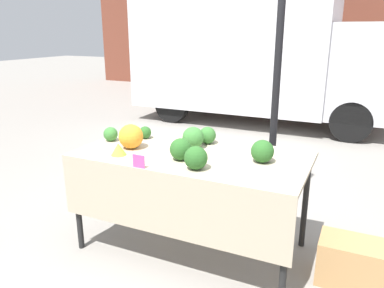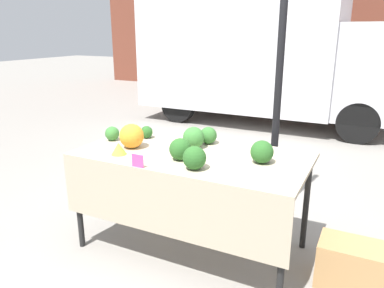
{
  "view_description": "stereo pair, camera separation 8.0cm",
  "coord_description": "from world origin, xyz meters",
  "views": [
    {
      "loc": [
        1.24,
        -2.67,
        1.86
      ],
      "look_at": [
        0.0,
        0.0,
        0.96
      ],
      "focal_mm": 35.0,
      "sensor_mm": 36.0,
      "label": 1
    },
    {
      "loc": [
        1.32,
        -2.64,
        1.86
      ],
      "look_at": [
        0.0,
        0.0,
        0.96
      ],
      "focal_mm": 35.0,
      "sensor_mm": 36.0,
      "label": 2
    }
  ],
  "objects": [
    {
      "name": "broccoli_head_2",
      "position": [
        -0.59,
        0.22,
        0.94
      ],
      "size": [
        0.12,
        0.12,
        0.12
      ],
      "color": "#285B23",
      "rests_on": "market_table"
    },
    {
      "name": "market_table",
      "position": [
        0.0,
        -0.07,
        0.78
      ],
      "size": [
        1.89,
        0.98,
        0.88
      ],
      "color": "tan",
      "rests_on": "ground_plane"
    },
    {
      "name": "ground_plane",
      "position": [
        0.0,
        0.0,
        0.0
      ],
      "size": [
        40.0,
        40.0,
        0.0
      ],
      "primitive_type": "plane",
      "color": "gray"
    },
    {
      "name": "broccoli_head_5",
      "position": [
        0.58,
        0.03,
        0.97
      ],
      "size": [
        0.18,
        0.18,
        0.18
      ],
      "color": "#285B23",
      "rests_on": "market_table"
    },
    {
      "name": "orange_cauliflower",
      "position": [
        -0.53,
        -0.1,
        0.99
      ],
      "size": [
        0.21,
        0.21,
        0.21
      ],
      "color": "orange",
      "rests_on": "market_table"
    },
    {
      "name": "broccoli_head_0",
      "position": [
        -0.05,
        0.14,
        0.97
      ],
      "size": [
        0.19,
        0.19,
        0.19
      ],
      "color": "#387533",
      "rests_on": "market_table"
    },
    {
      "name": "building_facade",
      "position": [
        0.0,
        9.51,
        2.51
      ],
      "size": [
        16.0,
        0.6,
        5.02
      ],
      "color": "brown",
      "rests_on": "ground_plane"
    },
    {
      "name": "price_sign",
      "position": [
        -0.21,
        -0.48,
        0.93
      ],
      "size": [
        0.1,
        0.01,
        0.1
      ],
      "color": "#EF4793",
      "rests_on": "market_table"
    },
    {
      "name": "tent_pole",
      "position": [
        0.48,
        0.85,
        1.33
      ],
      "size": [
        0.07,
        0.07,
        2.65
      ],
      "color": "black",
      "rests_on": "ground_plane"
    },
    {
      "name": "romanesco_head",
      "position": [
        -0.52,
        -0.3,
        0.93
      ],
      "size": [
        0.13,
        0.13,
        0.1
      ],
      "color": "#93B238",
      "rests_on": "market_table"
    },
    {
      "name": "broccoli_head_4",
      "position": [
        0.18,
        -0.32,
        0.97
      ],
      "size": [
        0.17,
        0.17,
        0.17
      ],
      "color": "#285B23",
      "rests_on": "market_table"
    },
    {
      "name": "produce_crate",
      "position": [
        1.31,
        0.06,
        0.17
      ],
      "size": [
        0.5,
        0.32,
        0.35
      ],
      "color": "tan",
      "rests_on": "ground_plane"
    },
    {
      "name": "broccoli_head_6",
      "position": [
        0.01,
        0.31,
        0.96
      ],
      "size": [
        0.15,
        0.15,
        0.15
      ],
      "color": "#336B2D",
      "rests_on": "market_table"
    },
    {
      "name": "parked_truck",
      "position": [
        -0.91,
        5.05,
        1.41
      ],
      "size": [
        5.04,
        2.18,
        2.64
      ],
      "color": "silver",
      "rests_on": "ground_plane"
    },
    {
      "name": "broccoli_head_3",
      "position": [
        -0.01,
        -0.19,
        0.97
      ],
      "size": [
        0.17,
        0.17,
        0.17
      ],
      "color": "#285B23",
      "rests_on": "market_table"
    },
    {
      "name": "broccoli_head_1",
      "position": [
        -0.83,
        0.01,
        0.95
      ],
      "size": [
        0.13,
        0.13,
        0.13
      ],
      "color": "#387533",
      "rests_on": "market_table"
    }
  ]
}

